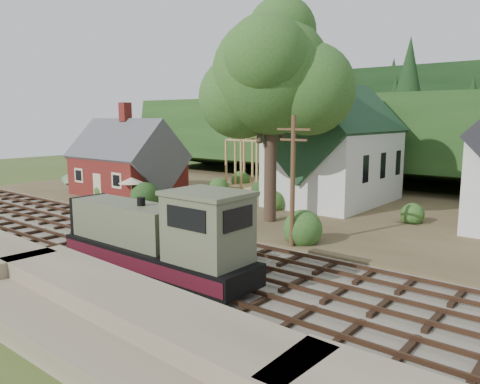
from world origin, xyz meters
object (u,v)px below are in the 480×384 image
Objects in this scene: car_blue at (131,192)px; car_green at (75,180)px; patio_set at (131,182)px; locomotive at (161,239)px.

car_blue is 12.28m from car_green.
patio_set is (3.06, -2.24, 1.51)m from car_blue.
locomotive is 33.95m from car_green.
car_green is (-12.17, 1.65, -0.02)m from car_blue.
car_green is 1.42× the size of patio_set.
car_blue is at bearing 143.84° from patio_set.
car_blue is (-18.60, 12.65, -1.13)m from locomotive.
locomotive is 4.58× the size of patio_set.
car_green is at bearing 155.06° from locomotive.
car_green is 15.79m from patio_set.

